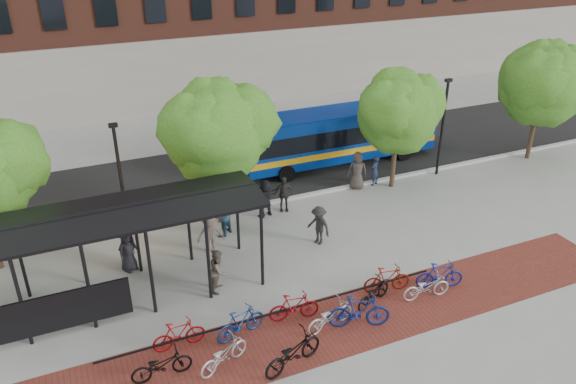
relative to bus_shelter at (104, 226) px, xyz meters
name	(u,v)px	position (x,y,z in m)	size (l,w,h in m)	color
ground	(313,243)	(8.13, 0.48, -3.00)	(160.00, 160.00, 0.00)	#9E9E99
asphalt_street	(248,170)	(8.13, 8.48, -2.99)	(160.00, 8.00, 0.01)	black
curb	(277,201)	(8.13, 4.48, -2.94)	(160.00, 0.25, 0.12)	#B7B7B2
brick_strip	(325,328)	(6.13, -4.52, -3.00)	(24.00, 3.00, 0.01)	maroon
bike_rack_rail	(279,322)	(4.83, -3.62, -3.00)	(12.00, 0.05, 0.95)	black
bus_shelter	(104,226)	(0.00, 0.00, 0.00)	(10.60, 3.07, 3.60)	black
tree_b	(217,127)	(5.23, 3.83, 1.46)	(5.15, 4.20, 6.47)	#382619
tree_c	(399,109)	(14.22, 3.83, 1.06)	(4.66, 3.80, 5.92)	#382619
tree_d	(544,80)	(23.23, 3.83, 1.47)	(5.39, 4.40, 6.55)	#382619
lamp_post_left	(121,179)	(1.13, 4.08, -0.25)	(0.35, 0.20, 5.12)	black
lamp_post_right	(443,125)	(17.13, 4.08, -0.25)	(0.35, 0.20, 5.12)	black
bus	(338,133)	(13.04, 7.56, -1.28)	(11.10, 2.75, 2.99)	#0833A0
bike_0	(161,365)	(0.70, -4.52, -2.52)	(0.64, 1.83, 0.96)	black
bike_1	(179,334)	(1.48, -3.45, -2.49)	(0.48, 1.70, 1.02)	#9C0E0F
bike_2	(224,354)	(2.52, -4.83, -2.52)	(0.63, 1.82, 0.95)	#B9B9BC
bike_3	(240,323)	(3.44, -3.74, -2.46)	(0.51, 1.80, 1.08)	navy
bike_4	(293,352)	(4.44, -5.68, -2.43)	(0.75, 2.16, 1.14)	black
bike_5	(294,307)	(5.39, -3.66, -2.48)	(0.49, 1.74, 1.04)	maroon
bike_6	(330,316)	(6.30, -4.53, -2.51)	(0.65, 1.86, 0.98)	#B6B6B8
bike_7	(359,311)	(7.21, -4.86, -2.37)	(0.59, 2.09, 1.26)	navy
bike_8	(373,293)	(8.30, -4.00, -2.55)	(0.60, 1.72, 0.91)	black
bike_9	(387,279)	(9.13, -3.57, -2.47)	(0.50, 1.77, 1.06)	maroon
bike_10	(426,287)	(10.21, -4.48, -2.52)	(0.63, 1.81, 0.95)	#BCBCBF
bike_11	(440,275)	(11.03, -4.15, -2.47)	(0.50, 1.77, 1.06)	navy
pedestrian_0	(128,250)	(0.78, 1.59, -2.12)	(0.85, 0.56, 1.75)	black
pedestrian_1	(126,242)	(0.78, 2.14, -2.05)	(0.69, 0.46, 1.90)	#3D3631
pedestrian_2	(222,215)	(4.85, 2.64, -2.02)	(0.95, 0.74, 1.96)	#20374B
pedestrian_3	(211,234)	(4.02, 1.49, -2.14)	(1.11, 0.64, 1.72)	brown
pedestrian_4	(284,194)	(8.12, 3.61, -2.15)	(1.00, 0.42, 1.70)	#2B2B2B
pedestrian_5	(265,198)	(7.16, 3.49, -2.10)	(1.67, 0.53, 1.80)	black
pedestrian_6	(357,171)	(12.38, 4.28, -2.03)	(0.95, 0.62, 1.94)	#3C3430
pedestrian_7	(375,170)	(13.40, 4.28, -2.20)	(0.58, 0.38, 1.60)	#1E2847
pedestrian_8	(219,270)	(3.57, -1.02, -2.16)	(0.81, 0.63, 1.67)	brown
pedestrian_9	(319,225)	(8.32, 0.39, -2.14)	(1.11, 0.64, 1.71)	black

